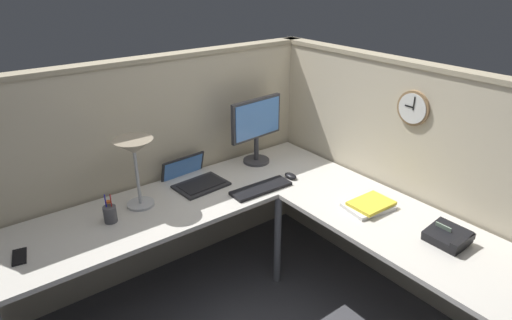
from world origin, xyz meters
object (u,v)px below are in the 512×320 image
object	(u,v)px
laptop	(193,178)
book_stack	(369,205)
monitor	(256,126)
office_phone	(449,237)
desk_lamp_dome	(134,152)
cell_phone	(19,257)
pen_cup	(110,214)
computer_mouse	(291,176)
wall_clock	(414,108)
keyboard	(261,188)

from	to	relation	value
laptop	book_stack	world-z (taller)	laptop
monitor	office_phone	size ratio (longest dim) A/B	2.42
desk_lamp_dome	book_stack	bearing A→B (deg)	-39.04
laptop	cell_phone	size ratio (longest dim) A/B	2.81
monitor	pen_cup	bearing A→B (deg)	-172.89
pen_cup	laptop	bearing A→B (deg)	13.57
laptop	computer_mouse	size ratio (longest dim) A/B	3.88
office_phone	wall_clock	bearing A→B (deg)	59.85
computer_mouse	wall_clock	world-z (taller)	wall_clock
office_phone	book_stack	world-z (taller)	office_phone
laptop	wall_clock	bearing A→B (deg)	-43.30
office_phone	laptop	bearing A→B (deg)	116.22
computer_mouse	keyboard	bearing A→B (deg)	-177.72
wall_clock	laptop	bearing A→B (deg)	136.70
keyboard	wall_clock	distance (m)	1.09
laptop	office_phone	distance (m)	1.65
pen_cup	book_stack	distance (m)	1.57
desk_lamp_dome	office_phone	world-z (taller)	desk_lamp_dome
desk_lamp_dome	laptop	bearing A→B (deg)	10.88
keyboard	cell_phone	size ratio (longest dim) A/B	2.99
monitor	pen_cup	xyz separation A→B (m)	(-1.20, -0.15, -0.24)
monitor	office_phone	xyz separation A→B (m)	(0.18, -1.48, -0.26)
monitor	cell_phone	xyz separation A→B (m)	(-1.70, -0.20, -0.29)
keyboard	computer_mouse	distance (m)	0.28
cell_phone	keyboard	bearing A→B (deg)	5.00
computer_mouse	book_stack	bearing A→B (deg)	-79.77
pen_cup	keyboard	bearing A→B (deg)	-13.60
keyboard	office_phone	size ratio (longest dim) A/B	2.08
computer_mouse	cell_phone	distance (m)	1.73
keyboard	desk_lamp_dome	size ratio (longest dim) A/B	0.97
computer_mouse	pen_cup	distance (m)	1.24
keyboard	cell_phone	distance (m)	1.46
laptop	pen_cup	bearing A→B (deg)	-166.43
cell_phone	book_stack	size ratio (longest dim) A/B	0.47
pen_cup	wall_clock	distance (m)	1.93
monitor	pen_cup	world-z (taller)	monitor
monitor	computer_mouse	xyz separation A→B (m)	(0.02, -0.37, -0.28)
laptop	wall_clock	xyz separation A→B (m)	(1.03, -0.97, 0.56)
keyboard	book_stack	distance (m)	0.71
cell_phone	office_phone	xyz separation A→B (m)	(1.88, -1.28, 0.03)
monitor	wall_clock	world-z (taller)	wall_clock
monitor	cell_phone	world-z (taller)	monitor
desk_lamp_dome	cell_phone	size ratio (longest dim) A/B	3.09
desk_lamp_dome	wall_clock	distance (m)	1.72
monitor	book_stack	distance (m)	1.02
keyboard	laptop	bearing A→B (deg)	129.65
laptop	cell_phone	xyz separation A→B (m)	(-1.15, -0.20, -0.02)
office_phone	wall_clock	size ratio (longest dim) A/B	0.94
pen_cup	cell_phone	bearing A→B (deg)	-174.46
office_phone	wall_clock	distance (m)	0.80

